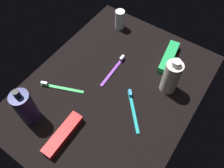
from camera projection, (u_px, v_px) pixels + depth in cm
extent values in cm
cube|color=black|center=(112.00, 89.00, 92.21)|extent=(84.00, 64.00, 1.20)
cylinder|color=navy|center=(26.00, 108.00, 78.24)|extent=(6.69, 6.69, 15.20)
cylinder|color=black|center=(17.00, 94.00, 70.75)|extent=(2.20, 2.20, 2.80)
cylinder|color=silver|center=(171.00, 77.00, 85.58)|extent=(6.34, 6.34, 14.81)
cylinder|color=silver|center=(176.00, 63.00, 78.51)|extent=(3.20, 3.20, 2.20)
cylinder|color=silver|center=(120.00, 20.00, 107.53)|extent=(4.44, 4.44, 9.49)
cube|color=green|center=(62.00, 88.00, 91.20)|extent=(7.89, 17.13, 0.90)
cube|color=white|center=(44.00, 83.00, 91.23)|extent=(2.00, 2.82, 1.20)
cube|color=purple|center=(113.00, 71.00, 96.02)|extent=(18.03, 1.94, 0.90)
cube|color=white|center=(122.00, 58.00, 98.66)|extent=(2.64, 1.21, 1.20)
cube|color=teal|center=(133.00, 111.00, 85.47)|extent=(14.11, 13.02, 0.90)
cube|color=#338CCC|center=(130.00, 93.00, 88.72)|extent=(2.66, 2.56, 1.20)
cube|color=red|center=(63.00, 135.00, 79.09)|extent=(17.71, 4.87, 3.20)
cube|color=green|center=(169.00, 57.00, 98.67)|extent=(18.08, 7.15, 3.20)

